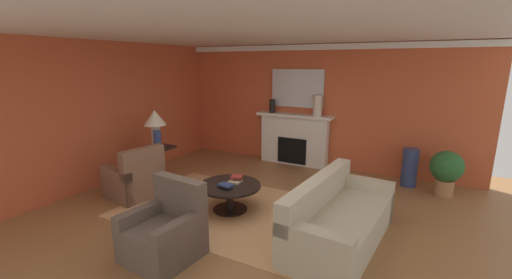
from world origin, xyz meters
name	(u,v)px	position (x,y,z in m)	size (l,w,h in m)	color
ground_plane	(244,220)	(0.00, 0.00, 0.00)	(8.39, 8.39, 0.00)	olive
wall_fireplace	(314,106)	(0.00, 3.27, 1.39)	(7.05, 0.12, 2.77)	#C65633
wall_window	(106,113)	(-3.29, 0.30, 1.39)	(0.12, 7.02, 2.77)	#C65633
ceiling_panel	(252,31)	(0.00, 0.30, 2.80)	(7.05, 7.02, 0.06)	white
crown_moulding	(315,47)	(0.00, 3.19, 2.69)	(7.05, 0.08, 0.12)	white
area_rug	(230,210)	(-0.37, 0.20, 0.01)	(3.43, 2.34, 0.01)	tan
fireplace	(294,141)	(-0.38, 3.06, 0.57)	(1.80, 0.35, 1.20)	white
mantel_mirror	(297,88)	(-0.38, 3.18, 1.78)	(1.25, 0.04, 0.87)	silver
sofa	(338,221)	(1.42, 0.08, 0.30)	(1.10, 2.18, 0.85)	#BCB299
armchair_near_window	(135,180)	(-2.17, -0.11, 0.31)	(0.93, 0.93, 0.95)	brown
armchair_facing_fireplace	(165,234)	(-0.39, -1.27, 0.31)	(0.87, 0.87, 0.95)	brown
coffee_table	(230,191)	(-0.37, 0.20, 0.34)	(1.00, 1.00, 0.45)	black
side_table	(158,161)	(-2.44, 0.73, 0.40)	(0.56, 0.56, 0.70)	black
table_lamp	(155,121)	(-2.44, 0.73, 1.22)	(0.44, 0.44, 0.75)	beige
vase_on_side_table	(158,140)	(-2.29, 0.61, 0.89)	(0.15, 0.15, 0.37)	navy
vase_tall_corner	(410,167)	(2.14, 2.76, 0.38)	(0.29, 0.29, 0.75)	navy
vase_mantel_left	(272,106)	(-0.93, 3.01, 1.36)	(0.14, 0.14, 0.32)	black
vase_mantel_right	(318,106)	(0.17, 3.01, 1.43)	(0.20, 0.20, 0.47)	beige
book_red_cover	(235,182)	(-0.34, 0.31, 0.47)	(0.19, 0.18, 0.03)	tan
book_art_folio	(226,185)	(-0.34, 0.04, 0.50)	(0.23, 0.15, 0.03)	navy
book_small_novel	(237,177)	(-0.34, 0.37, 0.53)	(0.18, 0.16, 0.03)	maroon
potted_plant	(446,170)	(2.74, 2.54, 0.49)	(0.56, 0.56, 0.83)	#A8754C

